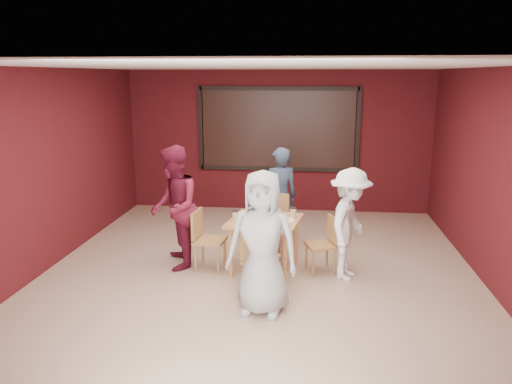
# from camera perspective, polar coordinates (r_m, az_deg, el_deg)

# --- Properties ---
(floor) EXTENTS (7.00, 7.00, 0.00)m
(floor) POSITION_cam_1_polar(r_m,az_deg,el_deg) (6.98, 0.32, -9.47)
(floor) COLOR tan
(floor) RESTS_ON ground
(window_blinds) EXTENTS (3.00, 0.02, 1.50)m
(window_blinds) POSITION_cam_1_polar(r_m,az_deg,el_deg) (9.93, 2.52, 7.18)
(window_blinds) COLOR black
(dining_table) EXTENTS (1.07, 1.07, 0.89)m
(dining_table) POSITION_cam_1_polar(r_m,az_deg,el_deg) (6.95, 0.98, -3.88)
(dining_table) COLOR tan
(dining_table) RESTS_ON floor
(chair_front) EXTENTS (0.49, 0.49, 0.87)m
(chair_front) POSITION_cam_1_polar(r_m,az_deg,el_deg) (6.26, 0.37, -7.37)
(chair_front) COLOR #A87C41
(chair_front) RESTS_ON floor
(chair_back) EXTENTS (0.53, 0.53, 0.93)m
(chair_back) POSITION_cam_1_polar(r_m,az_deg,el_deg) (7.64, 1.90, -3.27)
(chair_back) COLOR #A87C41
(chair_back) RESTS_ON floor
(chair_left) EXTENTS (0.45, 0.45, 0.85)m
(chair_left) POSITION_cam_1_polar(r_m,az_deg,el_deg) (7.09, -5.86, -5.04)
(chair_left) COLOR #A87C41
(chair_left) RESTS_ON floor
(chair_right) EXTENTS (0.48, 0.48, 0.79)m
(chair_right) POSITION_cam_1_polar(r_m,az_deg,el_deg) (7.02, 7.95, -5.59)
(chair_right) COLOR #A87C41
(chair_right) RESTS_ON floor
(diner_front) EXTENTS (0.89, 0.64, 1.68)m
(diner_front) POSITION_cam_1_polar(r_m,az_deg,el_deg) (5.67, 0.72, -5.86)
(diner_front) COLOR #AEAEAE
(diner_front) RESTS_ON floor
(diner_back) EXTENTS (0.68, 0.56, 1.60)m
(diner_back) POSITION_cam_1_polar(r_m,az_deg,el_deg) (7.99, 2.73, -0.52)
(diner_back) COLOR #2F3D54
(diner_back) RESTS_ON floor
(diner_left) EXTENTS (0.87, 1.00, 1.75)m
(diner_left) POSITION_cam_1_polar(r_m,az_deg,el_deg) (7.11, -9.33, -1.77)
(diner_left) COLOR maroon
(diner_left) RESTS_ON floor
(diner_right) EXTENTS (0.84, 1.10, 1.51)m
(diner_right) POSITION_cam_1_polar(r_m,az_deg,el_deg) (6.77, 10.67, -3.64)
(diner_right) COLOR white
(diner_right) RESTS_ON floor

